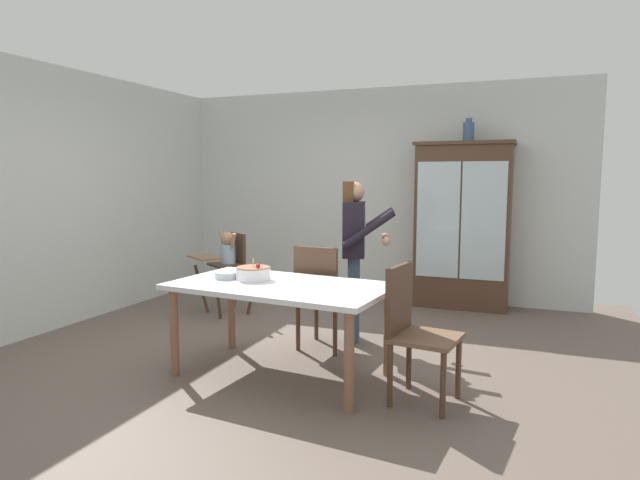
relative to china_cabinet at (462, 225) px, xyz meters
name	(u,v)px	position (x,y,z in m)	size (l,w,h in m)	color
ground_plane	(291,354)	(-1.18, -2.37, -1.00)	(6.24, 6.24, 0.00)	#66564C
wall_back	(373,194)	(-1.18, 0.26, 0.35)	(5.32, 0.06, 2.70)	silver
wall_left	(59,198)	(-3.81, -2.37, 0.35)	(0.06, 5.32, 2.70)	silver
china_cabinet	(462,225)	(0.00, 0.00, 0.00)	(1.15, 0.48, 1.98)	#4C3323
ceramic_vase	(469,131)	(0.04, 0.00, 1.10)	(0.13, 0.13, 0.27)	#3D567F
high_chair_with_toddler	(227,257)	(-2.46, -1.30, -0.34)	(0.79, 0.84, 0.95)	#4C3323
adult_person	(355,241)	(-0.79, -1.75, -0.03)	(0.60, 0.58, 1.53)	#33425B
dining_table	(281,294)	(-1.05, -2.85, -0.34)	(1.78, 1.10, 0.74)	silver
birthday_cake	(253,273)	(-1.32, -2.79, -0.20)	(0.28, 0.28, 0.19)	white
serving_bowl	(226,275)	(-1.55, -2.82, -0.23)	(0.18, 0.18, 0.06)	#B2BCC6
dining_chair_far_side	(320,290)	(-0.98, -2.16, -0.44)	(0.48, 0.48, 0.96)	#4C3323
dining_chair_right_end	(412,323)	(0.01, -2.95, -0.44)	(0.50, 0.50, 0.96)	#4C3323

